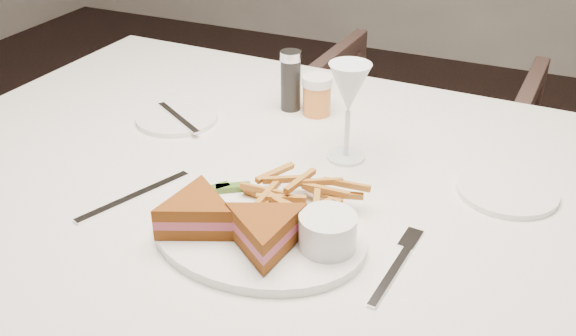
# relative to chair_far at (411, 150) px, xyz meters

# --- Properties ---
(chair_far) EXTENTS (0.69, 0.65, 0.68)m
(chair_far) POSITION_rel_chair_far_xyz_m (0.00, 0.00, 0.00)
(chair_far) COLOR #49332D
(chair_far) RESTS_ON ground
(table_setting) EXTENTS (0.79, 0.63, 0.18)m
(table_setting) POSITION_rel_chair_far_xyz_m (0.02, -1.01, 0.45)
(table_setting) COLOR white
(table_setting) RESTS_ON table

